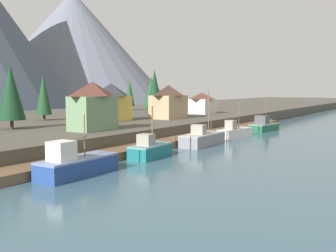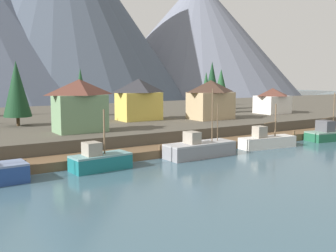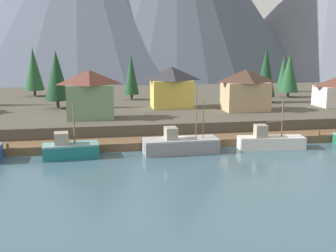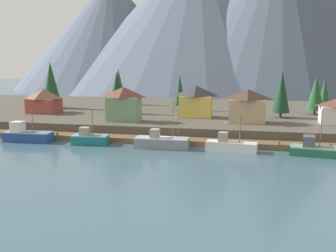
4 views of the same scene
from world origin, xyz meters
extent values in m
cube|color=#3D5B6B|center=(0.00, 20.00, -0.50)|extent=(400.00, 400.00, 1.00)
cube|color=brown|center=(0.00, 2.00, 0.50)|extent=(80.00, 4.00, 1.00)
cylinder|color=brown|center=(-20.00, 0.20, 0.80)|extent=(0.36, 0.36, 1.60)
cylinder|color=brown|center=(-12.00, 0.20, 0.80)|extent=(0.36, 0.36, 1.60)
cylinder|color=brown|center=(-4.00, 0.20, 0.80)|extent=(0.36, 0.36, 1.60)
cylinder|color=brown|center=(4.00, 0.20, 0.80)|extent=(0.36, 0.36, 1.60)
cylinder|color=brown|center=(12.00, 0.20, 0.80)|extent=(0.36, 0.36, 1.60)
cylinder|color=brown|center=(20.00, 0.20, 0.80)|extent=(0.36, 0.36, 1.60)
cube|color=#4C473D|center=(0.00, 32.00, 1.25)|extent=(400.00, 56.00, 2.50)
cone|color=slate|center=(97.98, 129.12, 29.24)|extent=(103.20, 103.20, 58.47)
cube|color=#196B70|center=(-12.60, -1.74, 0.74)|extent=(6.56, 3.19, 1.49)
cube|color=#679496|center=(-12.60, -1.74, 1.59)|extent=(6.56, 3.19, 0.20)
cube|color=gray|center=(-13.60, -1.82, 2.38)|extent=(1.74, 1.85, 1.39)
cylinder|color=brown|center=(-12.11, -1.69, 4.06)|extent=(0.19, 0.19, 4.75)
cube|color=gray|center=(0.53, -1.84, 0.80)|extent=(9.13, 3.36, 1.59)
cube|color=#9F9FA2|center=(0.53, -1.84, 1.69)|extent=(9.13, 3.36, 0.20)
cube|color=gray|center=(-0.70, -1.86, 2.51)|extent=(1.45, 1.98, 1.44)
cylinder|color=brown|center=(2.44, -1.80, 5.07)|extent=(0.13, 0.13, 6.55)
cylinder|color=brown|center=(3.33, -1.78, 4.11)|extent=(0.11, 0.11, 4.63)
cube|color=silver|center=(12.31, -1.76, 0.67)|extent=(8.51, 3.26, 1.34)
cube|color=silver|center=(12.31, -1.76, 1.44)|extent=(8.51, 3.26, 0.20)
cube|color=gray|center=(10.91, -1.61, 2.32)|extent=(1.63, 1.72, 1.55)
cylinder|color=brown|center=(13.62, -1.90, 3.81)|extent=(0.18, 0.18, 4.53)
cylinder|color=brown|center=(12.78, -1.81, 3.50)|extent=(2.12, 0.34, 0.30)
cube|color=#6B8E66|center=(-10.24, 10.25, 4.97)|extent=(6.54, 4.00, 4.94)
pyramid|color=brown|center=(-10.24, 10.25, 8.47)|extent=(6.87, 4.20, 2.06)
cube|color=gold|center=(3.39, 18.97, 4.83)|extent=(6.84, 4.52, 4.65)
pyramid|color=#2D2D33|center=(3.39, 18.97, 8.29)|extent=(7.18, 4.75, 2.28)
cube|color=silver|center=(31.55, 15.56, 4.24)|extent=(5.86, 4.92, 3.47)
pyramid|color=brown|center=(31.55, 15.56, 6.73)|extent=(6.15, 5.17, 1.51)
cube|color=tan|center=(14.52, 13.69, 4.81)|extent=(7.02, 4.89, 4.62)
pyramid|color=#422D23|center=(14.52, 13.69, 8.15)|extent=(7.38, 5.13, 2.07)
cylinder|color=#4C3823|center=(-2.39, 30.57, 3.04)|extent=(0.50, 0.50, 1.09)
cone|color=#194223|center=(-2.39, 30.57, 7.44)|extent=(2.92, 2.92, 7.71)
cylinder|color=#4C3823|center=(21.53, 22.12, 3.07)|extent=(0.50, 0.50, 1.14)
cone|color=#14381E|center=(21.53, 22.12, 8.16)|extent=(3.69, 3.69, 9.04)
cylinder|color=#4C3823|center=(-15.67, 21.55, 3.20)|extent=(0.50, 0.50, 1.39)
cone|color=#14381E|center=(-15.67, 21.55, 8.01)|extent=(4.11, 4.11, 8.24)
cylinder|color=#4C3823|center=(29.49, 28.84, 3.05)|extent=(0.50, 0.50, 1.11)
cone|color=#1E4C28|center=(29.49, 28.84, 7.51)|extent=(3.95, 3.95, 7.80)
cylinder|color=#4C3823|center=(33.01, 38.73, 3.11)|extent=(0.50, 0.50, 1.23)
cone|color=#1E4C28|center=(33.01, 38.73, 7.31)|extent=(2.77, 2.77, 7.16)
cylinder|color=#4C3823|center=(-21.71, 39.89, 3.14)|extent=(0.50, 0.50, 1.28)
cone|color=#1E4C28|center=(-21.71, 39.89, 8.14)|extent=(4.05, 4.05, 8.73)
camera|label=1|loc=(-52.31, -30.95, 8.69)|focal=43.12mm
camera|label=2|loc=(-29.81, -41.83, 10.04)|focal=44.11mm
camera|label=3|loc=(-9.86, -50.25, 12.95)|focal=44.58mm
camera|label=4|loc=(15.49, -66.18, 14.86)|focal=42.20mm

